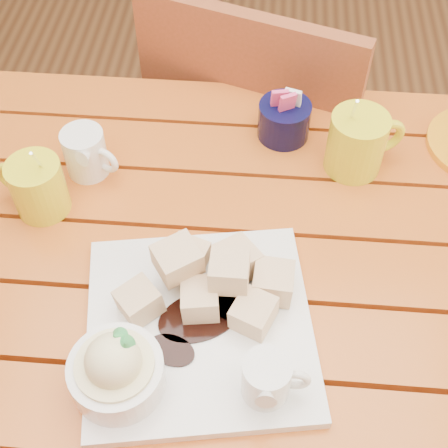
# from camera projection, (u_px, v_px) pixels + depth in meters

# --- Properties ---
(ground) EXTENTS (5.00, 5.00, 0.00)m
(ground) POSITION_uv_depth(u_px,v_px,m) (210.00, 442.00, 1.48)
(ground) COLOR #522C17
(ground) RESTS_ON ground
(table) EXTENTS (1.20, 0.79, 0.75)m
(table) POSITION_uv_depth(u_px,v_px,m) (202.00, 300.00, 0.97)
(table) COLOR #AF4F16
(table) RESTS_ON ground
(dessert_plate) EXTENTS (0.34, 0.34, 0.12)m
(dessert_plate) POSITION_uv_depth(u_px,v_px,m) (183.00, 331.00, 0.78)
(dessert_plate) COLOR white
(dessert_plate) RESTS_ON table
(coffee_mug_left) EXTENTS (0.11, 0.08, 0.13)m
(coffee_mug_left) POSITION_uv_depth(u_px,v_px,m) (37.00, 186.00, 0.92)
(coffee_mug_left) COLOR yellow
(coffee_mug_left) RESTS_ON table
(coffee_mug_right) EXTENTS (0.12, 0.09, 0.15)m
(coffee_mug_right) POSITION_uv_depth(u_px,v_px,m) (358.00, 142.00, 0.96)
(coffee_mug_right) COLOR yellow
(coffee_mug_right) RESTS_ON table
(cream_pitcher) EXTENTS (0.10, 0.08, 0.08)m
(cream_pitcher) POSITION_uv_depth(u_px,v_px,m) (86.00, 152.00, 0.97)
(cream_pitcher) COLOR white
(cream_pitcher) RESTS_ON table
(sugar_caddy) EXTENTS (0.09, 0.09, 0.09)m
(sugar_caddy) POSITION_uv_depth(u_px,v_px,m) (284.00, 119.00, 1.02)
(sugar_caddy) COLOR black
(sugar_caddy) RESTS_ON table
(chair_far) EXTENTS (0.53, 0.53, 0.89)m
(chair_far) POSITION_uv_depth(u_px,v_px,m) (261.00, 144.00, 1.39)
(chair_far) COLOR brown
(chair_far) RESTS_ON ground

